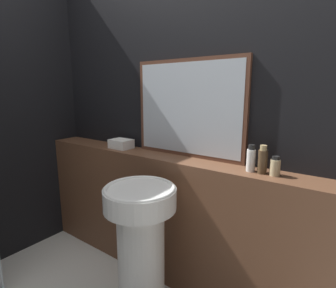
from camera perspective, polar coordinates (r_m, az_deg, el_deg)
wall_back at (r=1.84m, az=5.60°, el=7.47°), size 8.00×0.06×2.50m
vanity_counter at (r=1.94m, az=2.87°, el=-16.62°), size 2.66×0.23×0.93m
pedestal_sink at (r=1.68m, az=-5.92°, el=-20.57°), size 0.42×0.42×0.84m
mirror at (r=1.81m, az=4.36°, el=7.66°), size 0.84×0.03×0.66m
towel_stack at (r=2.12m, az=-10.18°, el=0.04°), size 0.17×0.13×0.07m
shampoo_bottle at (r=1.56m, az=17.61°, el=-3.16°), size 0.05×0.05×0.16m
conditioner_bottle at (r=1.54m, az=19.90°, el=-3.39°), size 0.05×0.05×0.16m
lotion_bottle at (r=1.53m, az=22.28°, el=-4.59°), size 0.05×0.05×0.11m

